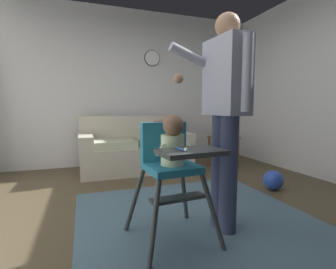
# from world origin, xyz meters

# --- Properties ---
(ground) EXTENTS (6.05, 6.42, 0.10)m
(ground) POSITION_xyz_m (0.00, 0.00, -0.05)
(ground) COLOR #4C402C
(wall_far) EXTENTS (5.25, 0.06, 2.68)m
(wall_far) POSITION_xyz_m (0.00, 2.44, 1.34)
(wall_far) COLOR silver
(wall_far) RESTS_ON ground
(area_rug) EXTENTS (2.06, 2.96, 0.01)m
(area_rug) POSITION_xyz_m (0.04, -0.52, 0.00)
(area_rug) COLOR #486373
(area_rug) RESTS_ON ground
(couch) EXTENTS (1.70, 0.86, 0.86)m
(couch) POSITION_xyz_m (-0.10, 1.92, 0.33)
(couch) COLOR #BEB5A0
(couch) RESTS_ON ground
(high_chair) EXTENTS (0.65, 0.76, 0.95)m
(high_chair) POSITION_xyz_m (-0.28, -0.31, 0.64)
(high_chair) COLOR #2F3535
(high_chair) RESTS_ON ground
(adult_standing) EXTENTS (0.53, 0.50, 1.71)m
(adult_standing) POSITION_xyz_m (0.17, -0.28, 0.97)
(adult_standing) COLOR #363E5F
(adult_standing) RESTS_ON ground
(toy_ball_second) EXTENTS (0.24, 0.24, 0.24)m
(toy_ball_second) POSITION_xyz_m (1.28, 0.38, 0.12)
(toy_ball_second) COLOR #284CB7
(toy_ball_second) RESTS_ON ground
(side_table) EXTENTS (0.40, 0.40, 0.52)m
(side_table) POSITION_xyz_m (1.30, 1.56, 0.38)
(side_table) COLOR brown
(side_table) RESTS_ON ground
(sippy_cup) EXTENTS (0.07, 0.07, 0.10)m
(sippy_cup) POSITION_xyz_m (1.30, 1.56, 0.57)
(sippy_cup) COLOR gold
(sippy_cup) RESTS_ON side_table
(wall_clock) EXTENTS (0.28, 0.04, 0.28)m
(wall_clock) POSITION_xyz_m (0.32, 2.40, 1.87)
(wall_clock) COLOR white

